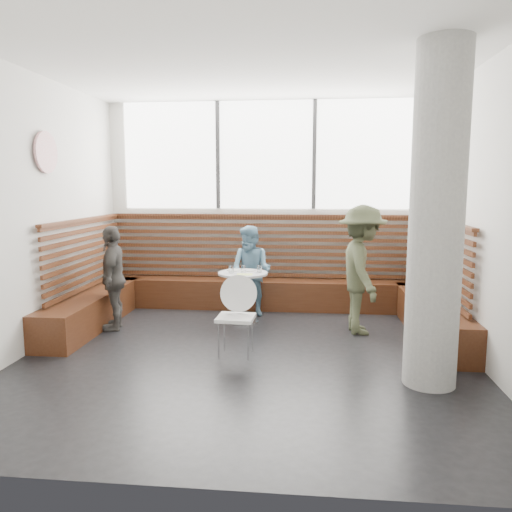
# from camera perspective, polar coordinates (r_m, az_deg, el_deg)

# --- Properties ---
(room) EXTENTS (5.00, 5.00, 3.20)m
(room) POSITION_cam_1_polar(r_m,az_deg,el_deg) (5.42, -1.07, 4.83)
(room) COLOR silver
(room) RESTS_ON ground
(booth) EXTENTS (5.00, 2.50, 1.44)m
(booth) POSITION_cam_1_polar(r_m,az_deg,el_deg) (7.33, 0.62, -3.75)
(booth) COLOR #3B1D0E
(booth) RESTS_ON ground
(concrete_column) EXTENTS (0.50, 0.50, 3.20)m
(concrete_column) POSITION_cam_1_polar(r_m,az_deg,el_deg) (4.93, 19.95, 4.01)
(concrete_column) COLOR gray
(concrete_column) RESTS_ON ground
(wall_art) EXTENTS (0.03, 0.50, 0.50)m
(wall_art) POSITION_cam_1_polar(r_m,az_deg,el_deg) (6.57, -22.88, 10.87)
(wall_art) COLOR white
(wall_art) RESTS_ON room
(cafe_table) EXTENTS (0.69, 0.69, 0.71)m
(cafe_table) POSITION_cam_1_polar(r_m,az_deg,el_deg) (6.97, -1.51, -3.51)
(cafe_table) COLOR silver
(cafe_table) RESTS_ON ground
(cafe_chair) EXTENTS (0.43, 0.42, 0.89)m
(cafe_chair) POSITION_cam_1_polar(r_m,az_deg,el_deg) (5.68, -2.23, -6.06)
(cafe_chair) COLOR white
(cafe_chair) RESTS_ON ground
(adult_man) EXTENTS (0.72, 1.13, 1.67)m
(adult_man) POSITION_cam_1_polar(r_m,az_deg,el_deg) (6.57, 12.00, -1.53)
(adult_man) COLOR #424930
(adult_man) RESTS_ON ground
(child_back) EXTENTS (0.78, 0.70, 1.33)m
(child_back) POSITION_cam_1_polar(r_m,az_deg,el_deg) (7.33, -0.56, -1.72)
(child_back) COLOR #618EA9
(child_back) RESTS_ON ground
(child_left) EXTENTS (0.51, 0.87, 1.39)m
(child_left) POSITION_cam_1_polar(r_m,az_deg,el_deg) (6.89, -16.00, -2.41)
(child_left) COLOR #46433F
(child_left) RESTS_ON ground
(plate_near) EXTENTS (0.21, 0.21, 0.01)m
(plate_near) POSITION_cam_1_polar(r_m,az_deg,el_deg) (7.08, -2.56, -1.61)
(plate_near) COLOR white
(plate_near) RESTS_ON cafe_table
(plate_far) EXTENTS (0.21, 0.21, 0.01)m
(plate_far) POSITION_cam_1_polar(r_m,az_deg,el_deg) (7.05, -0.88, -1.65)
(plate_far) COLOR white
(plate_far) RESTS_ON cafe_table
(glass_left) EXTENTS (0.07, 0.07, 0.11)m
(glass_left) POSITION_cam_1_polar(r_m,az_deg,el_deg) (6.88, -2.87, -1.51)
(glass_left) COLOR white
(glass_left) RESTS_ON cafe_table
(glass_mid) EXTENTS (0.07, 0.07, 0.10)m
(glass_mid) POSITION_cam_1_polar(r_m,az_deg,el_deg) (6.86, -1.48, -1.55)
(glass_mid) COLOR white
(glass_mid) RESTS_ON cafe_table
(glass_right) EXTENTS (0.07, 0.07, 0.10)m
(glass_right) POSITION_cam_1_polar(r_m,az_deg,el_deg) (6.93, 0.40, -1.45)
(glass_right) COLOR white
(glass_right) RESTS_ON cafe_table
(menu_card) EXTENTS (0.22, 0.16, 0.00)m
(menu_card) POSITION_cam_1_polar(r_m,az_deg,el_deg) (6.76, -1.30, -2.11)
(menu_card) COLOR #A5C64C
(menu_card) RESTS_ON cafe_table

